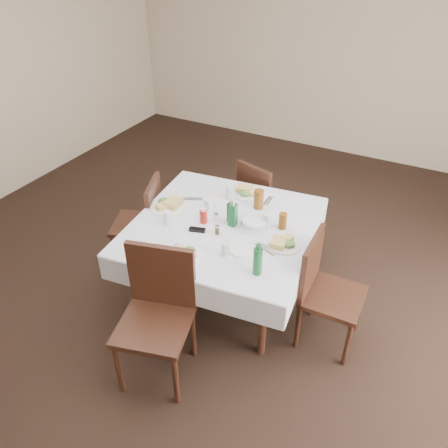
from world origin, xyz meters
The scene contains 33 objects.
ground_plane centered at (0.00, 0.00, 0.00)m, with size 7.00×7.00×0.00m, color black.
room_shell centered at (0.00, 0.00, 1.71)m, with size 6.04×7.04×2.80m.
dining_table centered at (0.19, 0.03, 0.69)m, with size 1.59×1.59×0.76m.
chair_north centered at (0.10, 0.98, 0.50)m, with size 0.51×0.51×0.88m.
chair_south centered at (0.14, -0.84, 0.58)m, with size 0.59×0.59×1.02m.
chair_east centered at (1.08, -0.04, 0.53)m, with size 0.45×0.45×0.93m.
chair_west centered at (-0.68, 0.10, 0.51)m, with size 0.55×0.55×0.90m.
meal_north centered at (0.15, 0.55, 0.79)m, with size 0.27×0.27×0.06m.
meal_south centered at (0.14, -0.46, 0.78)m, with size 0.25×0.25×0.06m.
meal_east centered at (0.73, -0.01, 0.78)m, with size 0.27×0.27×0.06m.
meal_west centered at (-0.35, 0.04, 0.79)m, with size 0.30×0.30×0.07m.
side_plate_a centered at (-0.05, 0.38, 0.77)m, with size 0.16×0.16×0.01m.
side_plate_b centered at (0.47, -0.21, 0.77)m, with size 0.18×0.18×0.01m.
water_n centered at (0.06, 0.41, 0.83)m, with size 0.08×0.08×0.14m.
water_s centered at (0.39, -0.31, 0.82)m, with size 0.06×0.06×0.11m.
water_e centered at (0.53, 0.16, 0.83)m, with size 0.07×0.07×0.13m.
water_w centered at (-0.21, -0.18, 0.82)m, with size 0.07×0.07×0.12m.
iced_tea_a centered at (0.34, 0.39, 0.85)m, with size 0.08×0.08×0.17m.
iced_tea_b centered at (0.64, 0.20, 0.83)m, with size 0.07×0.07×0.14m.
bread_basket centered at (0.43, 0.11, 0.80)m, with size 0.22×0.22×0.07m.
oil_cruet_dark centered at (0.23, 0.10, 0.86)m, with size 0.05×0.05×0.22m.
oil_cruet_green centered at (0.26, 0.06, 0.87)m, with size 0.06×0.06×0.25m.
ketchup_bottle centered at (0.04, -0.02, 0.83)m, with size 0.06×0.06×0.14m.
salt_shaker centered at (0.12, 0.03, 0.80)m, with size 0.04×0.04×0.08m.
pepper_shaker centered at (0.21, -0.11, 0.80)m, with size 0.03×0.03×0.08m.
coffee_mug centered at (-0.04, 0.19, 0.80)m, with size 0.13×0.12×0.09m.
sunglasses centered at (0.05, -0.15, 0.78)m, with size 0.14×0.08×0.03m.
green_bottle centered at (0.68, -0.39, 0.87)m, with size 0.07×0.07×0.25m.
sugar_caddy centered at (0.59, -0.08, 0.78)m, with size 0.08×0.05×0.04m.
cutlery_n centered at (0.37, 0.54, 0.77)m, with size 0.05×0.16×0.01m.
cutlery_s centered at (0.01, -0.46, 0.77)m, with size 0.05×0.18×0.01m.
cutlery_e centered at (0.63, -0.12, 0.77)m, with size 0.20×0.11×0.01m.
cutlery_w centered at (-0.23, 0.24, 0.77)m, with size 0.19×0.12×0.01m.
Camera 1 is at (1.56, -2.55, 2.78)m, focal length 35.00 mm.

